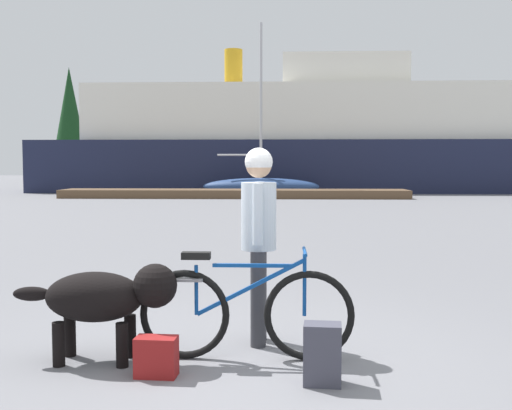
{
  "coord_description": "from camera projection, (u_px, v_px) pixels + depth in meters",
  "views": [
    {
      "loc": [
        0.31,
        -5.01,
        1.65
      ],
      "look_at": [
        0.01,
        1.89,
        1.18
      ],
      "focal_mm": 43.15,
      "sensor_mm": 36.0,
      "label": 1
    }
  ],
  "objects": [
    {
      "name": "ground_plane",
      "position": [
        245.0,
        362.0,
        5.11
      ],
      "size": [
        160.0,
        160.0,
        0.0
      ],
      "primitive_type": "plane",
      "color": "slate"
    },
    {
      "name": "pine_tree_far_right",
      "position": [
        374.0,
        108.0,
        52.5
      ],
      "size": [
        3.85,
        3.85,
        10.44
      ],
      "color": "#4C331E",
      "rests_on": "ground_plane"
    },
    {
      "name": "dock_pier",
      "position": [
        234.0,
        194.0,
        29.7
      ],
      "size": [
        16.62,
        2.23,
        0.4
      ],
      "primitive_type": "cube",
      "color": "brown",
      "rests_on": "ground_plane"
    },
    {
      "name": "person_cyclist",
      "position": [
        259.0,
        225.0,
        5.58
      ],
      "size": [
        0.32,
        0.53,
        1.79
      ],
      "color": "#333338",
      "rests_on": "ground_plane"
    },
    {
      "name": "pine_tree_mid_back",
      "position": [
        357.0,
        122.0,
        58.8
      ],
      "size": [
        3.86,
        3.86,
        8.82
      ],
      "color": "#4C331E",
      "rests_on": "ground_plane"
    },
    {
      "name": "bicycle",
      "position": [
        245.0,
        312.0,
        5.15
      ],
      "size": [
        1.81,
        0.44,
        0.93
      ],
      "color": "black",
      "rests_on": "ground_plane"
    },
    {
      "name": "pine_tree_center",
      "position": [
        320.0,
        106.0,
        52.85
      ],
      "size": [
        2.94,
        2.94,
        11.2
      ],
      "color": "#4C331E",
      "rests_on": "ground_plane"
    },
    {
      "name": "sailboat_moored",
      "position": [
        261.0,
        185.0,
        32.22
      ],
      "size": [
        6.11,
        1.71,
        8.91
      ],
      "color": "navy",
      "rests_on": "ground_plane"
    },
    {
      "name": "handbag_pannier",
      "position": [
        156.0,
        357.0,
        4.75
      ],
      "size": [
        0.33,
        0.2,
        0.31
      ],
      "primitive_type": "cube",
      "rotation": [
        0.0,
        0.0,
        -0.06
      ],
      "color": "maroon",
      "rests_on": "ground_plane"
    },
    {
      "name": "dog",
      "position": [
        106.0,
        297.0,
        5.09
      ],
      "size": [
        1.38,
        0.49,
        0.83
      ],
      "color": "black",
      "rests_on": "ground_plane"
    },
    {
      "name": "ferry_boat",
      "position": [
        295.0,
        142.0,
        37.51
      ],
      "size": [
        30.0,
        8.44,
        8.56
      ],
      "color": "#191E38",
      "rests_on": "ground_plane"
    },
    {
      "name": "pine_tree_far_left",
      "position": [
        70.0,
        112.0,
        54.68
      ],
      "size": [
        2.86,
        2.86,
        10.2
      ],
      "color": "#4C331E",
      "rests_on": "ground_plane"
    },
    {
      "name": "backpack",
      "position": [
        322.0,
        354.0,
        4.58
      ],
      "size": [
        0.29,
        0.22,
        0.46
      ],
      "primitive_type": "cube",
      "rotation": [
        0.0,
        0.0,
        -0.08
      ],
      "color": "#3F3F4C",
      "rests_on": "ground_plane"
    }
  ]
}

